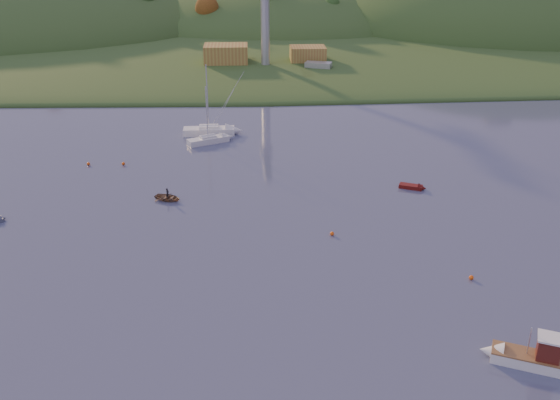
{
  "coord_description": "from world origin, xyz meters",
  "views": [
    {
      "loc": [
        -2.54,
        -37.6,
        34.9
      ],
      "look_at": [
        1.12,
        33.02,
        3.68
      ],
      "focal_mm": 40.0,
      "sensor_mm": 36.0,
      "label": 1
    }
  ],
  "objects_px": {
    "sailboat_far": "(209,130)",
    "fishing_boat": "(521,354)",
    "sailboat_near": "(208,139)",
    "red_tender": "(416,187)",
    "canoe": "(168,197)"
  },
  "relations": [
    {
      "from": "sailboat_far",
      "to": "canoe",
      "type": "height_order",
      "value": "sailboat_far"
    },
    {
      "from": "fishing_boat",
      "to": "sailboat_near",
      "type": "relative_size",
      "value": 0.7
    },
    {
      "from": "canoe",
      "to": "red_tender",
      "type": "xyz_separation_m",
      "value": [
        35.36,
        2.15,
        -0.12
      ]
    },
    {
      "from": "fishing_boat",
      "to": "sailboat_near",
      "type": "bearing_deg",
      "value": -39.63
    },
    {
      "from": "sailboat_far",
      "to": "sailboat_near",
      "type": "bearing_deg",
      "value": -90.27
    },
    {
      "from": "fishing_boat",
      "to": "red_tender",
      "type": "bearing_deg",
      "value": -67.04
    },
    {
      "from": "red_tender",
      "to": "sailboat_near",
      "type": "bearing_deg",
      "value": 167.72
    },
    {
      "from": "fishing_boat",
      "to": "red_tender",
      "type": "xyz_separation_m",
      "value": [
        0.79,
        39.1,
        -0.68
      ]
    },
    {
      "from": "fishing_boat",
      "to": "sailboat_far",
      "type": "xyz_separation_m",
      "value": [
        -30.4,
        66.36,
        -0.14
      ]
    },
    {
      "from": "sailboat_near",
      "to": "sailboat_far",
      "type": "xyz_separation_m",
      "value": [
        -0.1,
        4.87,
        0.14
      ]
    },
    {
      "from": "sailboat_near",
      "to": "red_tender",
      "type": "bearing_deg",
      "value": -61.42
    },
    {
      "from": "sailboat_far",
      "to": "fishing_boat",
      "type": "bearing_deg",
      "value": -66.79
    },
    {
      "from": "canoe",
      "to": "red_tender",
      "type": "height_order",
      "value": "red_tender"
    },
    {
      "from": "sailboat_near",
      "to": "red_tender",
      "type": "xyz_separation_m",
      "value": [
        31.1,
        -22.39,
        -0.4
      ]
    },
    {
      "from": "sailboat_far",
      "to": "red_tender",
      "type": "distance_m",
      "value": 41.44
    }
  ]
}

